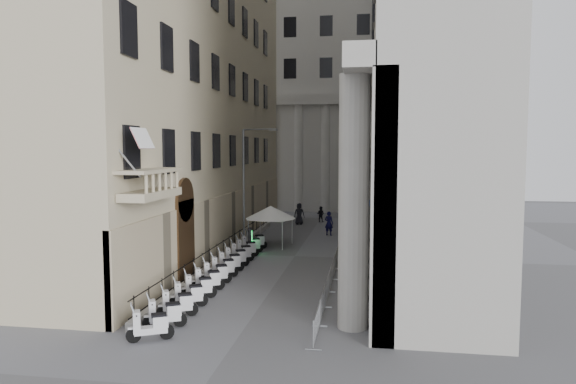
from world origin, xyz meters
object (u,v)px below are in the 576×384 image
object	(u,v)px
scooter_0	(151,341)
street_lamp	(248,176)
pedestrian_b	(321,214)
security_tent	(269,212)
pedestrian_a	(329,223)
info_kiosk	(250,241)

from	to	relation	value
scooter_0	street_lamp	world-z (taller)	street_lamp
street_lamp	pedestrian_b	distance (m)	14.55
security_tent	pedestrian_a	bearing A→B (deg)	51.96
security_tent	pedestrian_a	world-z (taller)	security_tent
street_lamp	pedestrian_a	bearing A→B (deg)	62.56
info_kiosk	pedestrian_b	size ratio (longest dim) A/B	1.16
scooter_0	pedestrian_a	world-z (taller)	pedestrian_a
pedestrian_a	security_tent	bearing A→B (deg)	68.31
street_lamp	pedestrian_a	world-z (taller)	street_lamp
scooter_0	pedestrian_b	bearing A→B (deg)	-32.54
scooter_0	street_lamp	distance (m)	19.40
scooter_0	pedestrian_b	distance (m)	32.14
security_tent	info_kiosk	world-z (taller)	security_tent
pedestrian_a	pedestrian_b	size ratio (longest dim) A/B	1.30
street_lamp	info_kiosk	xyz separation A→B (m)	(0.78, -2.74, -4.23)
scooter_0	info_kiosk	bearing A→B (deg)	-26.70
security_tent	scooter_0	bearing A→B (deg)	-92.07
scooter_0	street_lamp	size ratio (longest dim) A/B	0.17
street_lamp	info_kiosk	distance (m)	5.10
security_tent	pedestrian_a	size ratio (longest dim) A/B	1.83
pedestrian_a	pedestrian_b	xyz separation A→B (m)	(-1.39, 7.54, -0.23)
scooter_0	pedestrian_a	distance (m)	24.90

